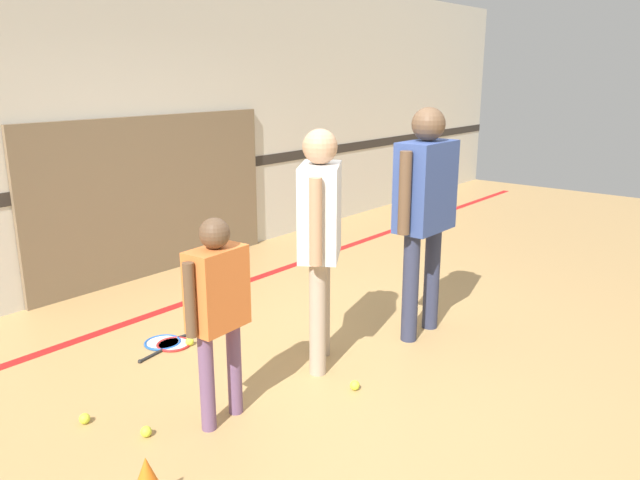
% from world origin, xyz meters
% --- Properties ---
extents(ground_plane, '(16.00, 16.00, 0.00)m').
position_xyz_m(ground_plane, '(0.00, 0.00, 0.00)').
color(ground_plane, tan).
extents(wall_back, '(16.00, 0.07, 3.20)m').
position_xyz_m(wall_back, '(0.00, 2.78, 1.60)').
color(wall_back, beige).
rests_on(wall_back, ground_plane).
extents(wall_panel, '(2.92, 0.05, 1.66)m').
position_xyz_m(wall_panel, '(0.35, 2.72, 0.83)').
color(wall_panel, '#756047').
rests_on(wall_panel, ground_plane).
extents(floor_stripe, '(14.40, 0.10, 0.01)m').
position_xyz_m(floor_stripe, '(0.00, 1.76, 0.00)').
color(floor_stripe, red).
rests_on(floor_stripe, ground_plane).
extents(person_instructor, '(0.56, 0.49, 1.72)m').
position_xyz_m(person_instructor, '(-0.23, 0.01, 1.06)').
color(person_instructor, tan).
rests_on(person_instructor, ground_plane).
extents(person_student_left, '(0.49, 0.22, 1.29)m').
position_xyz_m(person_student_left, '(-1.22, -0.02, 0.80)').
color(person_student_left, '#6B4C70').
rests_on(person_student_left, ground_plane).
extents(person_student_right, '(0.70, 0.28, 1.83)m').
position_xyz_m(person_student_right, '(0.71, -0.28, 1.13)').
color(person_student_right, '#2D334C').
rests_on(person_student_right, ground_plane).
extents(racket_spare_on_floor, '(0.52, 0.31, 0.03)m').
position_xyz_m(racket_spare_on_floor, '(-0.75, 1.09, 0.01)').
color(racket_spare_on_floor, red).
rests_on(racket_spare_on_floor, ground_plane).
extents(racket_second_spare, '(0.53, 0.33, 0.03)m').
position_xyz_m(racket_second_spare, '(-0.74, 1.18, 0.01)').
color(racket_second_spare, blue).
rests_on(racket_second_spare, ground_plane).
extents(tennis_ball_near_instructor, '(0.07, 0.07, 0.07)m').
position_xyz_m(tennis_ball_near_instructor, '(-0.39, -0.43, 0.03)').
color(tennis_ball_near_instructor, '#CCE038').
rests_on(tennis_ball_near_instructor, ground_plane).
extents(tennis_ball_by_spare_racket, '(0.07, 0.07, 0.07)m').
position_xyz_m(tennis_ball_by_spare_racket, '(-0.65, 0.99, 0.03)').
color(tennis_ball_by_spare_racket, '#CCE038').
rests_on(tennis_ball_by_spare_racket, ground_plane).
extents(tennis_ball_stray_left, '(0.07, 0.07, 0.07)m').
position_xyz_m(tennis_ball_stray_left, '(-1.63, 0.19, 0.03)').
color(tennis_ball_stray_left, '#CCE038').
rests_on(tennis_ball_stray_left, ground_plane).
extents(tennis_ball_stray_right, '(0.07, 0.07, 0.07)m').
position_xyz_m(tennis_ball_stray_right, '(-1.78, 0.60, 0.03)').
color(tennis_ball_stray_right, '#CCE038').
rests_on(tennis_ball_stray_right, ground_plane).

